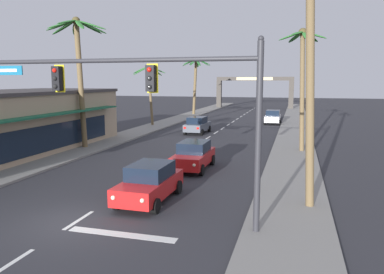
{
  "coord_description": "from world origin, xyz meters",
  "views": [
    {
      "loc": [
        7.89,
        -11.93,
        5.31
      ],
      "look_at": [
        2.35,
        8.0,
        2.2
      ],
      "focal_mm": 35.19,
      "sensor_mm": 36.0,
      "label": 1
    }
  ],
  "objects_px": {
    "sedan_oncoming_far": "(197,125)",
    "palm_left_farthest": "(195,76)",
    "palm_right_nearest": "(310,43)",
    "sedan_third_in_queue": "(194,155)",
    "palm_left_third": "(150,80)",
    "traffic_signal_mast": "(151,93)",
    "palm_right_second": "(302,68)",
    "palm_left_second": "(78,57)",
    "sedan_parked_nearest_kerb": "(273,117)",
    "town_gateway_arch": "(254,88)",
    "sedan_lead_at_stop_bar": "(150,182)"
  },
  "relations": [
    {
      "from": "sedan_parked_nearest_kerb",
      "to": "palm_right_nearest",
      "type": "relative_size",
      "value": 0.44
    },
    {
      "from": "sedan_lead_at_stop_bar",
      "to": "sedan_oncoming_far",
      "type": "height_order",
      "value": "same"
    },
    {
      "from": "sedan_parked_nearest_kerb",
      "to": "palm_left_farthest",
      "type": "xyz_separation_m",
      "value": [
        -12.43,
        9.17,
        5.2
      ]
    },
    {
      "from": "traffic_signal_mast",
      "to": "palm_left_farthest",
      "type": "relative_size",
      "value": 1.31
    },
    {
      "from": "palm_left_third",
      "to": "town_gateway_arch",
      "type": "xyz_separation_m",
      "value": [
        8.71,
        31.75,
        -1.46
      ]
    },
    {
      "from": "sedan_lead_at_stop_bar",
      "to": "palm_left_second",
      "type": "xyz_separation_m",
      "value": [
        -10.05,
        10.78,
        6.22
      ]
    },
    {
      "from": "palm_right_second",
      "to": "town_gateway_arch",
      "type": "relative_size",
      "value": 0.62
    },
    {
      "from": "sedan_third_in_queue",
      "to": "palm_right_nearest",
      "type": "height_order",
      "value": "palm_right_nearest"
    },
    {
      "from": "sedan_oncoming_far",
      "to": "palm_right_second",
      "type": "xyz_separation_m",
      "value": [
        9.93,
        -8.02,
        5.39
      ]
    },
    {
      "from": "sedan_third_in_queue",
      "to": "sedan_oncoming_far",
      "type": "relative_size",
      "value": 0.99
    },
    {
      "from": "traffic_signal_mast",
      "to": "palm_left_farthest",
      "type": "xyz_separation_m",
      "value": [
        -10.21,
        44.06,
        1.19
      ]
    },
    {
      "from": "sedan_third_in_queue",
      "to": "palm_left_second",
      "type": "distance_m",
      "value": 12.81
    },
    {
      "from": "sedan_third_in_queue",
      "to": "town_gateway_arch",
      "type": "xyz_separation_m",
      "value": [
        -2.02,
        51.55,
        3.1
      ]
    },
    {
      "from": "palm_left_third",
      "to": "palm_left_farthest",
      "type": "distance_m",
      "value": 15.43
    },
    {
      "from": "sedan_parked_nearest_kerb",
      "to": "palm_left_second",
      "type": "relative_size",
      "value": 0.44
    },
    {
      "from": "sedan_parked_nearest_kerb",
      "to": "palm_left_third",
      "type": "distance_m",
      "value": 15.82
    },
    {
      "from": "palm_right_nearest",
      "to": "sedan_third_in_queue",
      "type": "bearing_deg",
      "value": 138.24
    },
    {
      "from": "sedan_oncoming_far",
      "to": "palm_left_second",
      "type": "bearing_deg",
      "value": -120.99
    },
    {
      "from": "palm_left_third",
      "to": "sedan_parked_nearest_kerb",
      "type": "bearing_deg",
      "value": 24.1
    },
    {
      "from": "palm_left_third",
      "to": "palm_right_second",
      "type": "height_order",
      "value": "palm_right_second"
    },
    {
      "from": "palm_right_second",
      "to": "palm_left_second",
      "type": "bearing_deg",
      "value": -170.08
    },
    {
      "from": "palm_left_third",
      "to": "palm_left_farthest",
      "type": "bearing_deg",
      "value": 84.8
    },
    {
      "from": "palm_left_third",
      "to": "palm_left_farthest",
      "type": "height_order",
      "value": "palm_left_farthest"
    },
    {
      "from": "palm_left_third",
      "to": "palm_left_second",
      "type": "bearing_deg",
      "value": -88.42
    },
    {
      "from": "sedan_lead_at_stop_bar",
      "to": "palm_right_second",
      "type": "xyz_separation_m",
      "value": [
        6.43,
        13.66,
        5.39
      ]
    },
    {
      "from": "sedan_parked_nearest_kerb",
      "to": "town_gateway_arch",
      "type": "relative_size",
      "value": 0.3
    },
    {
      "from": "sedan_lead_at_stop_bar",
      "to": "palm_left_farthest",
      "type": "distance_m",
      "value": 42.86
    },
    {
      "from": "sedan_third_in_queue",
      "to": "palm_right_second",
      "type": "height_order",
      "value": "palm_right_second"
    },
    {
      "from": "palm_left_third",
      "to": "traffic_signal_mast",
      "type": "bearing_deg",
      "value": -67.98
    },
    {
      "from": "palm_left_second",
      "to": "palm_right_nearest",
      "type": "height_order",
      "value": "palm_right_nearest"
    },
    {
      "from": "palm_left_farthest",
      "to": "palm_right_nearest",
      "type": "bearing_deg",
      "value": -69.04
    },
    {
      "from": "palm_left_second",
      "to": "town_gateway_arch",
      "type": "xyz_separation_m",
      "value": [
        8.29,
        47.19,
        -3.13
      ]
    },
    {
      "from": "sedan_third_in_queue",
      "to": "palm_right_second",
      "type": "relative_size",
      "value": 0.49
    },
    {
      "from": "traffic_signal_mast",
      "to": "palm_left_second",
      "type": "bearing_deg",
      "value": 130.12
    },
    {
      "from": "palm_left_farthest",
      "to": "traffic_signal_mast",
      "type": "bearing_deg",
      "value": -76.95
    },
    {
      "from": "palm_left_farthest",
      "to": "town_gateway_arch",
      "type": "relative_size",
      "value": 0.6
    },
    {
      "from": "traffic_signal_mast",
      "to": "town_gateway_arch",
      "type": "relative_size",
      "value": 0.79
    },
    {
      "from": "sedan_parked_nearest_kerb",
      "to": "sedan_oncoming_far",
      "type": "bearing_deg",
      "value": -122.6
    },
    {
      "from": "sedan_third_in_queue",
      "to": "palm_left_third",
      "type": "bearing_deg",
      "value": 118.47
    },
    {
      "from": "sedan_lead_at_stop_bar",
      "to": "town_gateway_arch",
      "type": "relative_size",
      "value": 0.31
    },
    {
      "from": "traffic_signal_mast",
      "to": "sedan_third_in_queue",
      "type": "bearing_deg",
      "value": 95.59
    },
    {
      "from": "palm_right_second",
      "to": "palm_left_third",
      "type": "bearing_deg",
      "value": 143.39
    },
    {
      "from": "sedan_parked_nearest_kerb",
      "to": "town_gateway_arch",
      "type": "xyz_separation_m",
      "value": [
        -5.12,
        25.57,
        3.1
      ]
    },
    {
      "from": "palm_left_second",
      "to": "sedan_oncoming_far",
      "type": "bearing_deg",
      "value": 59.01
    },
    {
      "from": "palm_left_second",
      "to": "sedan_third_in_queue",
      "type": "bearing_deg",
      "value": -22.93
    },
    {
      "from": "sedan_oncoming_far",
      "to": "palm_left_farthest",
      "type": "xyz_separation_m",
      "value": [
        -5.58,
        19.89,
        5.2
      ]
    },
    {
      "from": "palm_left_farthest",
      "to": "sedan_lead_at_stop_bar",
      "type": "bearing_deg",
      "value": -77.69
    },
    {
      "from": "sedan_oncoming_far",
      "to": "palm_left_farthest",
      "type": "height_order",
      "value": "palm_left_farthest"
    },
    {
      "from": "traffic_signal_mast",
      "to": "palm_right_second",
      "type": "distance_m",
      "value": 17.06
    },
    {
      "from": "sedan_parked_nearest_kerb",
      "to": "palm_left_second",
      "type": "bearing_deg",
      "value": -121.8
    }
  ]
}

